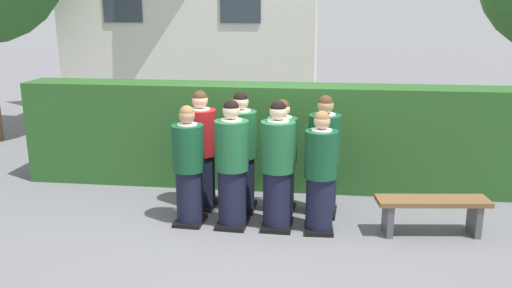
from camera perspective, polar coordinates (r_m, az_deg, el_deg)
ground_plane at (r=7.05m, az=-0.30°, el=-8.88°), size 60.00×60.00×0.00m
student_front_row_0 at (r=6.95m, az=-7.32°, el=-2.64°), size 0.42×0.51×1.60m
student_front_row_1 at (r=6.80m, az=-2.63°, el=-2.54°), size 0.44×0.54×1.69m
student_front_row_2 at (r=6.74m, az=2.36°, el=-2.68°), size 0.44×0.49×1.69m
student_front_row_3 at (r=6.70m, az=6.98°, el=-3.37°), size 0.41×0.47×1.58m
student_in_red_blazer at (r=7.50m, az=-5.95°, el=-0.91°), size 0.44×0.55×1.70m
student_rear_row_1 at (r=7.35m, az=-1.64°, el=-1.16°), size 0.44×0.50×1.70m
student_rear_row_2 at (r=7.30m, az=2.81°, el=-1.66°), size 0.42×0.52×1.60m
student_rear_row_3 at (r=7.25m, az=7.36°, el=-1.60°), size 0.44×0.51×1.68m
hedge at (r=8.37m, az=1.20°, el=0.89°), size 7.80×0.70×1.64m
wooden_bench at (r=7.04m, az=18.56°, el=-6.63°), size 1.43×0.53×0.48m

